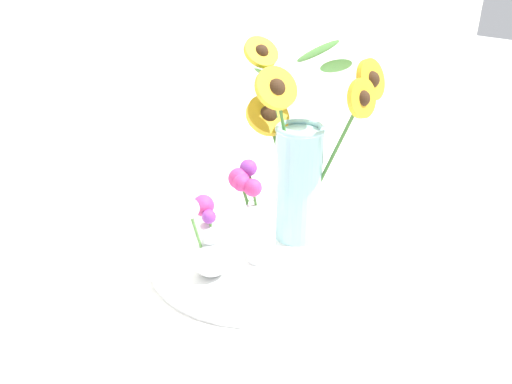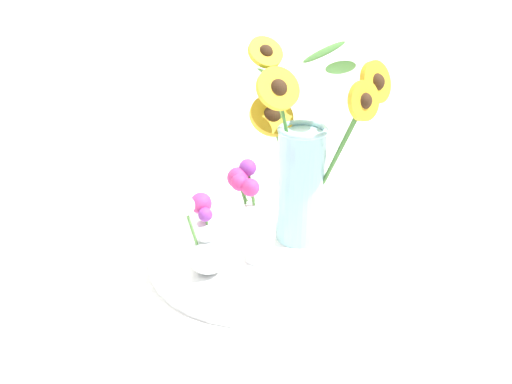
# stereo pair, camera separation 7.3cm
# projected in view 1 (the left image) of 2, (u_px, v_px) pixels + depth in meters

# --- Properties ---
(ground_plane) EXTENTS (6.00, 6.00, 0.00)m
(ground_plane) POSITION_uv_depth(u_px,v_px,m) (280.00, 263.00, 1.02)
(ground_plane) COLOR white
(serving_tray) EXTENTS (0.44, 0.44, 0.02)m
(serving_tray) POSITION_uv_depth(u_px,v_px,m) (256.00, 253.00, 1.03)
(serving_tray) COLOR white
(serving_tray) RESTS_ON ground_plane
(mason_jar_sunflowers) EXTENTS (0.26, 0.23, 0.41)m
(mason_jar_sunflowers) POSITION_uv_depth(u_px,v_px,m) (299.00, 163.00, 1.01)
(mason_jar_sunflowers) COLOR #9ED1D6
(mason_jar_sunflowers) RESTS_ON serving_tray
(vase_small_center) EXTENTS (0.08, 0.08, 0.21)m
(vase_small_center) POSITION_uv_depth(u_px,v_px,m) (256.00, 217.00, 0.96)
(vase_small_center) COLOR white
(vase_small_center) RESTS_ON serving_tray
(vase_bulb_right) EXTENTS (0.10, 0.08, 0.17)m
(vase_bulb_right) POSITION_uv_depth(u_px,v_px,m) (208.00, 245.00, 0.92)
(vase_bulb_right) COLOR white
(vase_bulb_right) RESTS_ON serving_tray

